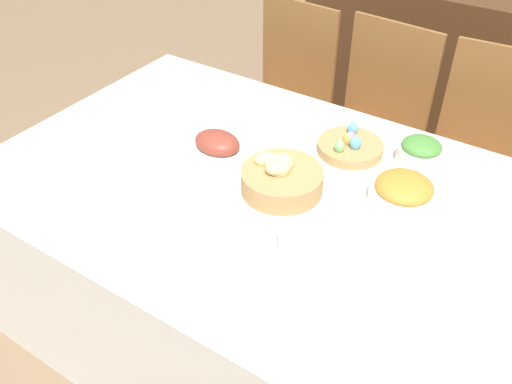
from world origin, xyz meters
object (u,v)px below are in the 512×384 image
(knife, at_px, (220,276))
(butter_dish, at_px, (146,172))
(chair_far_right, at_px, (479,156))
(fork, at_px, (131,231))
(sideboard, at_px, (433,64))
(egg_basket, at_px, (350,146))
(spoon, at_px, (229,281))
(drinking_cup, at_px, (291,240))
(green_salad_bowl, at_px, (420,152))
(chair_far_left, at_px, (283,96))
(chair_far_center, at_px, (372,123))
(dinner_plate, at_px, (173,252))
(carrot_bowl, at_px, (403,192))
(ham_platter, at_px, (217,144))
(bread_basket, at_px, (281,178))

(knife, xyz_separation_m, butter_dish, (-0.47, 0.23, 0.01))
(chair_far_right, height_order, fork, chair_far_right)
(sideboard, bearing_deg, fork, -95.01)
(chair_far_right, distance_m, fork, 1.50)
(egg_basket, bearing_deg, spoon, -90.05)
(sideboard, distance_m, drinking_cup, 2.09)
(green_salad_bowl, bearing_deg, knife, -107.96)
(egg_basket, bearing_deg, chair_far_left, 136.36)
(green_salad_bowl, distance_m, knife, 0.83)
(chair_far_center, distance_m, dinner_plate, 1.33)
(chair_far_right, bearing_deg, spoon, -107.99)
(sideboard, distance_m, carrot_bowl, 1.76)
(chair_far_left, bearing_deg, fork, -73.49)
(knife, bearing_deg, ham_platter, 125.98)
(sideboard, relative_size, drinking_cup, 17.20)
(green_salad_bowl, bearing_deg, chair_far_right, 77.20)
(dinner_plate, height_order, spoon, dinner_plate)
(bread_basket, height_order, knife, bread_basket)
(green_salad_bowl, bearing_deg, sideboard, 104.65)
(green_salad_bowl, xyz_separation_m, dinner_plate, (-0.41, -0.79, -0.04))
(chair_far_center, distance_m, butter_dish, 1.16)
(green_salad_bowl, height_order, dinner_plate, green_salad_bowl)
(sideboard, bearing_deg, chair_far_center, -89.19)
(chair_far_center, xyz_separation_m, carrot_bowl, (0.40, -0.75, 0.27))
(spoon, bearing_deg, ham_platter, 130.30)
(chair_far_center, distance_m, egg_basket, 0.66)
(bread_basket, relative_size, egg_basket, 1.13)
(green_salad_bowl, height_order, drinking_cup, green_salad_bowl)
(fork, xyz_separation_m, butter_dish, (-0.15, 0.23, 0.01))
(dinner_plate, distance_m, drinking_cup, 0.33)
(chair_far_center, bearing_deg, green_salad_bowl, -49.40)
(chair_far_left, distance_m, sideboard, 1.04)
(bread_basket, bearing_deg, knife, -81.62)
(knife, distance_m, butter_dish, 0.52)
(carrot_bowl, relative_size, fork, 1.09)
(chair_far_left, distance_m, bread_basket, 1.08)
(butter_dish, bearing_deg, chair_far_center, 71.81)
(chair_far_left, xyz_separation_m, green_salad_bowl, (0.84, -0.52, 0.27))
(chair_far_center, distance_m, chair_far_right, 0.48)
(chair_far_left, height_order, green_salad_bowl, chair_far_left)
(egg_basket, distance_m, carrot_bowl, 0.30)
(chair_far_left, xyz_separation_m, bread_basket, (0.53, -0.90, 0.28))
(dinner_plate, distance_m, butter_dish, 0.38)
(fork, height_order, knife, same)
(dinner_plate, distance_m, knife, 0.16)
(sideboard, bearing_deg, chair_far_right, -61.73)
(green_salad_bowl, xyz_separation_m, carrot_bowl, (0.03, -0.23, -0.00))
(drinking_cup, bearing_deg, chair_far_center, 100.93)
(egg_basket, bearing_deg, butter_dish, -135.18)
(drinking_cup, relative_size, butter_dish, 0.70)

